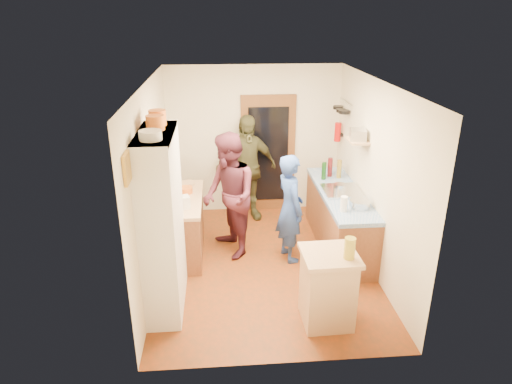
{
  "coord_description": "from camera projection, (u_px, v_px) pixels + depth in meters",
  "views": [
    {
      "loc": [
        -0.59,
        -5.72,
        3.46
      ],
      "look_at": [
        -0.11,
        0.15,
        1.07
      ],
      "focal_mm": 32.0,
      "sensor_mm": 36.0,
      "label": 1
    }
  ],
  "objects": [
    {
      "name": "ext_bracket",
      "position": [
        341.0,
        135.0,
        7.77
      ],
      "size": [
        0.06,
        0.1,
        0.04
      ],
      "primitive_type": "cube",
      "color": "black",
      "rests_on": "wall_right"
    },
    {
      "name": "island_base",
      "position": [
        327.0,
        290.0,
        5.28
      ],
      "size": [
        0.57,
        0.57,
        0.86
      ],
      "primitive_type": "cube",
      "rotation": [
        0.0,
        0.0,
        0.03
      ],
      "color": "tan",
      "rests_on": "ground"
    },
    {
      "name": "hutch_body",
      "position": [
        162.0,
        223.0,
        5.38
      ],
      "size": [
        0.4,
        1.2,
        2.2
      ],
      "primitive_type": "cube",
      "color": "white",
      "rests_on": "ground"
    },
    {
      "name": "door_glass",
      "position": [
        268.0,
        155.0,
        8.04
      ],
      "size": [
        0.7,
        0.02,
        1.7
      ],
      "primitive_type": "cube",
      "color": "black",
      "rests_on": "door_frame"
    },
    {
      "name": "cutting_board",
      "position": [
        324.0,
        253.0,
        5.14
      ],
      "size": [
        0.36,
        0.29,
        0.02
      ],
      "primitive_type": "cube",
      "rotation": [
        0.0,
        0.0,
        0.03
      ],
      "color": "white",
      "rests_on": "island_top"
    },
    {
      "name": "wall_shelf",
      "position": [
        358.0,
        140.0,
        6.51
      ],
      "size": [
        0.26,
        0.42,
        0.03
      ],
      "primitive_type": "cube",
      "color": "tan",
      "rests_on": "wall_right"
    },
    {
      "name": "bottle_c",
      "position": [
        339.0,
        169.0,
        7.34
      ],
      "size": [
        0.08,
        0.08,
        0.3
      ],
      "primitive_type": "cylinder",
      "rotation": [
        0.0,
        0.0,
        0.07
      ],
      "color": "olive",
      "rests_on": "right_counter_top"
    },
    {
      "name": "toaster",
      "position": [
        181.0,
        203.0,
        6.23
      ],
      "size": [
        0.26,
        0.21,
        0.17
      ],
      "primitive_type": "cube",
      "rotation": [
        0.0,
        0.0,
        0.29
      ],
      "color": "white",
      "rests_on": "left_counter_top"
    },
    {
      "name": "left_counter_top",
      "position": [
        180.0,
        199.0,
        6.63
      ],
      "size": [
        0.64,
        1.44,
        0.05
      ],
      "primitive_type": "cube",
      "color": "tan",
      "rests_on": "left_counter_base"
    },
    {
      "name": "floor",
      "position": [
        264.0,
        265.0,
        6.64
      ],
      "size": [
        3.0,
        4.0,
        0.02
      ],
      "primitive_type": "cube",
      "color": "maroon",
      "rests_on": "ground"
    },
    {
      "name": "wall_front",
      "position": [
        286.0,
        255.0,
        4.29
      ],
      "size": [
        3.0,
        0.02,
        2.6
      ],
      "primitive_type": "cube",
      "color": "beige",
      "rests_on": "ground"
    },
    {
      "name": "wall_back",
      "position": [
        254.0,
        140.0,
        8.0
      ],
      "size": [
        3.0,
        0.02,
        2.6
      ],
      "primitive_type": "cube",
      "color": "beige",
      "rests_on": "ground"
    },
    {
      "name": "left_counter_base",
      "position": [
        182.0,
        227.0,
        6.8
      ],
      "size": [
        0.6,
        1.4,
        0.85
      ],
      "primitive_type": "cube",
      "color": "brown",
      "rests_on": "ground"
    },
    {
      "name": "pan_hang_b",
      "position": [
        341.0,
        110.0,
        7.46
      ],
      "size": [
        0.16,
        0.16,
        0.05
      ],
      "primitive_type": "cylinder",
      "color": "black",
      "rests_on": "pan_rail"
    },
    {
      "name": "hutch_top_shelf",
      "position": [
        155.0,
        134.0,
        4.98
      ],
      "size": [
        0.4,
        1.14,
        0.04
      ],
      "primitive_type": "cube",
      "color": "white",
      "rests_on": "hutch_body"
    },
    {
      "name": "plate_stack",
      "position": [
        150.0,
        135.0,
        4.67
      ],
      "size": [
        0.24,
        0.24,
        0.1
      ],
      "primitive_type": "cylinder",
      "color": "white",
      "rests_on": "hutch_top_shelf"
    },
    {
      "name": "mixing_bowl",
      "position": [
        360.0,
        204.0,
        6.27
      ],
      "size": [
        0.35,
        0.35,
        0.11
      ],
      "primitive_type": "cylinder",
      "rotation": [
        0.0,
        0.0,
        -0.27
      ],
      "color": "silver",
      "rests_on": "right_counter_top"
    },
    {
      "name": "island_top",
      "position": [
        330.0,
        255.0,
        5.11
      ],
      "size": [
        0.64,
        0.64,
        0.05
      ],
      "primitive_type": "cube",
      "rotation": [
        0.0,
        0.0,
        0.03
      ],
      "color": "tan",
      "rests_on": "island_base"
    },
    {
      "name": "wall_left",
      "position": [
        152.0,
        184.0,
        6.03
      ],
      "size": [
        0.02,
        4.0,
        2.6
      ],
      "primitive_type": "cube",
      "color": "beige",
      "rests_on": "ground"
    },
    {
      "name": "bottle_a",
      "position": [
        324.0,
        171.0,
        7.28
      ],
      "size": [
        0.07,
        0.07,
        0.28
      ],
      "primitive_type": "cylinder",
      "rotation": [
        0.0,
        0.0,
        0.02
      ],
      "color": "#143F14",
      "rests_on": "right_counter_top"
    },
    {
      "name": "person_back",
      "position": [
        247.0,
        168.0,
        7.76
      ],
      "size": [
        1.17,
        0.74,
        1.85
      ],
      "primitive_type": "imported",
      "rotation": [
        0.0,
        0.0,
        0.29
      ],
      "color": "#414125",
      "rests_on": "ground"
    },
    {
      "name": "radio",
      "position": [
        358.0,
        134.0,
        6.48
      ],
      "size": [
        0.28,
        0.34,
        0.15
      ],
      "primitive_type": "cube",
      "rotation": [
        0.0,
        0.0,
        -0.2
      ],
      "color": "silver",
      "rests_on": "wall_shelf"
    },
    {
      "name": "wall_right",
      "position": [
        374.0,
        177.0,
        6.26
      ],
      "size": [
        0.02,
        4.0,
        2.6
      ],
      "primitive_type": "cube",
      "color": "beige",
      "rests_on": "ground"
    },
    {
      "name": "hob",
      "position": [
        342.0,
        191.0,
        6.81
      ],
      "size": [
        0.55,
        0.58,
        0.04
      ],
      "primitive_type": "cube",
      "color": "silver",
      "rests_on": "right_counter_top"
    },
    {
      "name": "pan_hang_c",
      "position": [
        338.0,
        107.0,
        7.64
      ],
      "size": [
        0.17,
        0.17,
        0.05
      ],
      "primitive_type": "cylinder",
      "color": "black",
      "rests_on": "pan_rail"
    },
    {
      "name": "right_counter_top",
      "position": [
        341.0,
        193.0,
        6.86
      ],
      "size": [
        0.62,
        2.22,
        0.06
      ],
      "primitive_type": "cube",
      "color": "#1755B1",
      "rests_on": "right_counter_base"
    },
    {
      "name": "pan_hang_a",
      "position": [
        344.0,
        112.0,
        7.26
      ],
      "size": [
        0.18,
        0.18,
        0.05
      ],
      "primitive_type": "cylinder",
      "color": "black",
      "rests_on": "pan_rail"
    },
    {
      "name": "picture_frame",
      "position": [
        127.0,
        168.0,
        4.32
      ],
      "size": [
        0.03,
        0.25,
        0.3
      ],
      "primitive_type": "cube",
      "color": "gold",
      "rests_on": "wall_left"
    },
    {
      "name": "bottle_b",
      "position": [
        330.0,
        167.0,
        7.41
      ],
      "size": [
        0.09,
        0.09,
        0.31
      ],
      "primitive_type": "cylinder",
      "rotation": [
        0.0,
        0.0,
        -0.2
      ],
      "color": "#591419",
      "rests_on": "right_counter_top"
    },
    {
      "name": "kettle",
      "position": [
        175.0,
        196.0,
        6.43
      ],
      "size": [
        0.18,
        0.18,
        0.18
      ],
      "primitive_type": "cylinder",
      "rotation": [
        0.0,
        0.0,
        0.1
      ],
      "color": "white",
      "rests_on": "left_counter_top"
    },
    {
      "name": "oil_jar",
      "position": [
        350.0,
        248.0,
        4.96
      ],
      "size": [
        0.13,
        0.13,
        0.25
      ],
      "primitive_type": "cylinder",
      "rotation": [
        0.0,
        0.0,
        0.03
      ],
      "color": "#AD9E2D",
      "rests_on": "island_top"
    },
    {
      "name": "fire_extinguisher",
      "position": [
        338.0,
        132.0,
        7.74
      ],
      "size": [
        0.11,
        0.11,
        0.32
      ],
      "primitive_type": "cylinder",
      "color": "red",
      "rests_on": "wall_right"
    },
    {
      "name": "person_left",
      "position": [
        230.0,
        195.0,
        6.64
      ],
      "size": [
        0.96,
        1.08,
        1.86
      ],
      "primitive_type": "imported",
      "rotation": [
        0.0,
        0.0,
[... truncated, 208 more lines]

